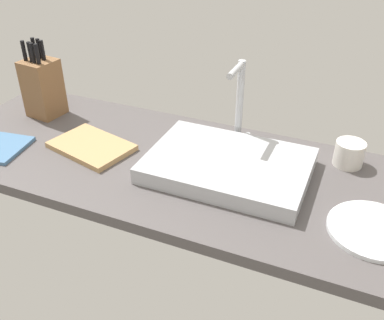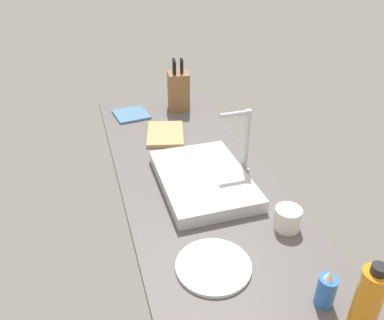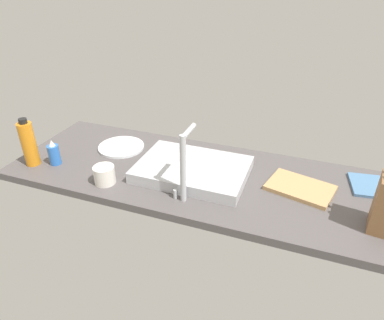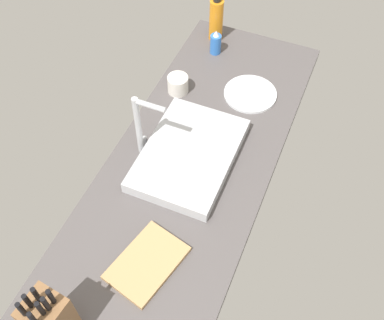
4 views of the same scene
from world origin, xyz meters
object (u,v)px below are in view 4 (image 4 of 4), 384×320
(water_bottle, at_px, (216,20))
(dinner_plate, at_px, (250,94))
(cutting_board, at_px, (147,263))
(faucet, at_px, (141,123))
(soap_bottle, at_px, (216,43))
(sink_basin, at_px, (189,155))
(coffee_mug, at_px, (178,84))
(knife_block, at_px, (50,320))

(water_bottle, distance_m, dinner_plate, 0.42)
(cutting_board, distance_m, water_bottle, 1.21)
(faucet, bearing_deg, cutting_board, -152.62)
(soap_bottle, bearing_deg, dinner_plate, -130.48)
(sink_basin, relative_size, coffee_mug, 5.31)
(knife_block, distance_m, soap_bottle, 1.39)
(cutting_board, xyz_separation_m, soap_bottle, (1.09, 0.18, 0.04))
(knife_block, bearing_deg, water_bottle, 9.57)
(cutting_board, relative_size, dinner_plate, 1.13)
(soap_bottle, distance_m, dinner_plate, 0.32)
(faucet, xyz_separation_m, knife_block, (-0.73, -0.07, -0.05))
(sink_basin, height_order, cutting_board, sink_basin)
(knife_block, distance_m, water_bottle, 1.49)
(water_bottle, xyz_separation_m, coffee_mug, (-0.40, 0.02, -0.07))
(faucet, relative_size, water_bottle, 1.25)
(cutting_board, bearing_deg, coffee_mug, 16.62)
(faucet, height_order, dinner_plate, faucet)
(soap_bottle, height_order, dinner_plate, soap_bottle)
(water_bottle, bearing_deg, faucet, 179.44)
(faucet, xyz_separation_m, cutting_board, (-0.43, -0.22, -0.16))
(cutting_board, bearing_deg, sink_basin, 5.44)
(sink_basin, relative_size, dinner_plate, 2.08)
(soap_bottle, distance_m, coffee_mug, 0.31)
(cutting_board, bearing_deg, faucet, 27.38)
(faucet, bearing_deg, soap_bottle, -3.84)
(sink_basin, relative_size, knife_block, 1.70)
(faucet, distance_m, cutting_board, 0.51)
(sink_basin, relative_size, cutting_board, 1.85)
(faucet, relative_size, coffee_mug, 3.17)
(cutting_board, relative_size, water_bottle, 1.13)
(soap_bottle, xyz_separation_m, coffee_mug, (-0.30, 0.06, -0.01))
(faucet, height_order, coffee_mug, faucet)
(sink_basin, distance_m, water_bottle, 0.75)
(sink_basin, relative_size, faucet, 1.68)
(sink_basin, height_order, faucet, faucet)
(sink_basin, xyz_separation_m, dinner_plate, (0.42, -0.11, -0.02))
(knife_block, xyz_separation_m, soap_bottle, (1.39, 0.03, -0.06))
(water_bottle, bearing_deg, dinner_plate, -137.40)
(sink_basin, height_order, coffee_mug, coffee_mug)
(cutting_board, relative_size, coffee_mug, 2.87)
(coffee_mug, bearing_deg, cutting_board, -163.38)
(cutting_board, height_order, water_bottle, water_bottle)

